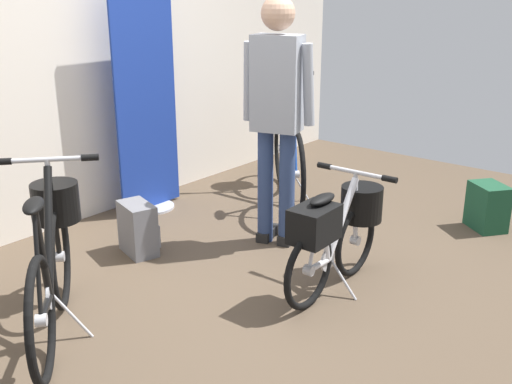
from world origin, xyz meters
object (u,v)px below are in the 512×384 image
object	(u,v)px
visitor_near_wall	(277,108)
handbag_on_floor	(488,207)
floor_banner_stand	(147,111)
folding_bike_foreground	(338,228)
display_bike_right	(286,143)
display_bike_left	(52,253)
backpack_on_floor	(138,229)

from	to	relation	value
visitor_near_wall	handbag_on_floor	bearing A→B (deg)	-41.98
floor_banner_stand	folding_bike_foreground	bearing A→B (deg)	-96.50
handbag_on_floor	floor_banner_stand	bearing A→B (deg)	119.48
display_bike_right	visitor_near_wall	xyz separation A→B (m)	(-0.86, -0.55, 0.50)
folding_bike_foreground	visitor_near_wall	distance (m)	0.97
display_bike_left	display_bike_right	distance (m)	2.51
floor_banner_stand	handbag_on_floor	size ratio (longest dim) A/B	5.08
floor_banner_stand	handbag_on_floor	bearing A→B (deg)	-60.52
display_bike_left	visitor_near_wall	distance (m)	1.74
folding_bike_foreground	visitor_near_wall	bearing A→B (deg)	66.03
folding_bike_foreground	backpack_on_floor	world-z (taller)	folding_bike_foreground
floor_banner_stand	display_bike_right	bearing A→B (deg)	-34.83
display_bike_right	backpack_on_floor	size ratio (longest dim) A/B	3.08
display_bike_right	handbag_on_floor	bearing A→B (deg)	-78.09
folding_bike_foreground	handbag_on_floor	world-z (taller)	folding_bike_foreground
floor_banner_stand	display_bike_left	distance (m)	1.87
floor_banner_stand	display_bike_right	size ratio (longest dim) A/B	1.63
folding_bike_foreground	backpack_on_floor	bearing A→B (deg)	108.10
folding_bike_foreground	floor_banner_stand	bearing A→B (deg)	83.50
visitor_near_wall	handbag_on_floor	distance (m)	1.81
folding_bike_foreground	visitor_near_wall	xyz separation A→B (m)	(0.31, 0.70, 0.59)
visitor_near_wall	display_bike_right	bearing A→B (deg)	32.56
folding_bike_foreground	display_bike_right	size ratio (longest dim) A/B	0.90
floor_banner_stand	display_bike_right	world-z (taller)	floor_banner_stand
folding_bike_foreground	display_bike_right	distance (m)	1.72
handbag_on_floor	visitor_near_wall	bearing A→B (deg)	138.02
visitor_near_wall	handbag_on_floor	xyz separation A→B (m)	(1.21, -1.09, -0.80)
backpack_on_floor	handbag_on_floor	bearing A→B (deg)	-41.05
display_bike_right	handbag_on_floor	size ratio (longest dim) A/B	3.12
floor_banner_stand	backpack_on_floor	bearing A→B (deg)	-137.08
floor_banner_stand	backpack_on_floor	size ratio (longest dim) A/B	5.01
display_bike_left	handbag_on_floor	bearing A→B (deg)	-24.84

